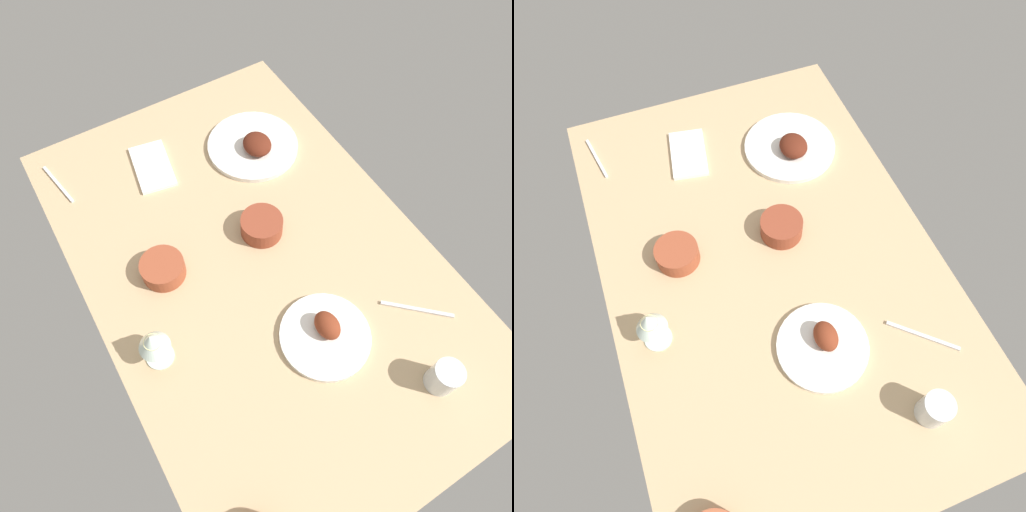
# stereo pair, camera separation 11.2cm
# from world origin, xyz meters

# --- Properties ---
(dining_table) EXTENTS (1.40, 0.90, 0.04)m
(dining_table) POSITION_xyz_m (0.00, 0.00, 0.02)
(dining_table) COLOR tan
(dining_table) RESTS_ON ground
(plate_near_viewer) EXTENTS (0.29, 0.29, 0.07)m
(plate_near_viewer) POSITION_xyz_m (-0.35, 0.20, 0.06)
(plate_near_viewer) COLOR silver
(plate_near_viewer) RESTS_ON dining_table
(plate_far_side) EXTENTS (0.23, 0.23, 0.07)m
(plate_far_side) POSITION_xyz_m (0.28, 0.03, 0.06)
(plate_far_side) COLOR silver
(plate_far_side) RESTS_ON dining_table
(bowl_pasta) EXTENTS (0.12, 0.12, 0.06)m
(bowl_pasta) POSITION_xyz_m (-0.07, 0.06, 0.07)
(bowl_pasta) COLOR brown
(bowl_pasta) RESTS_ON dining_table
(bowl_sauce) EXTENTS (0.12, 0.12, 0.05)m
(bowl_sauce) POSITION_xyz_m (-0.09, -0.24, 0.07)
(bowl_sauce) COLOR brown
(bowl_sauce) RESTS_ON dining_table
(wine_glass) EXTENTS (0.08, 0.08, 0.14)m
(wine_glass) POSITION_xyz_m (0.11, -0.34, 0.14)
(wine_glass) COLOR silver
(wine_glass) RESTS_ON dining_table
(water_tumbler) EXTENTS (0.07, 0.07, 0.09)m
(water_tumbler) POSITION_xyz_m (0.52, 0.20, 0.08)
(water_tumbler) COLOR silver
(water_tumbler) RESTS_ON dining_table
(folded_napkin) EXTENTS (0.20, 0.14, 0.01)m
(folded_napkin) POSITION_xyz_m (-0.45, -0.11, 0.05)
(folded_napkin) COLOR white
(folded_napkin) RESTS_ON dining_table
(fork_loose) EXTENTS (0.13, 0.14, 0.01)m
(fork_loose) POSITION_xyz_m (0.34, 0.28, 0.04)
(fork_loose) COLOR silver
(fork_loose) RESTS_ON dining_table
(spoon_loose) EXTENTS (0.17, 0.04, 0.01)m
(spoon_loose) POSITION_xyz_m (-0.53, -0.38, 0.04)
(spoon_loose) COLOR silver
(spoon_loose) RESTS_ON dining_table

